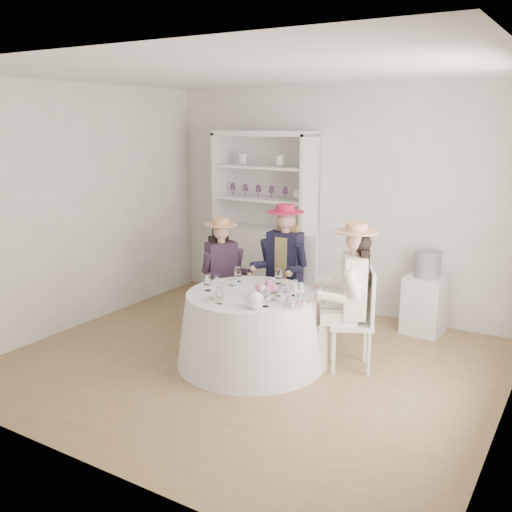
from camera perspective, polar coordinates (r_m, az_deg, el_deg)
The scene contains 22 objects.
ground at distance 5.64m, azimuth -0.54°, elevation -10.65°, with size 4.50×4.50×0.00m, color olive.
ceiling at distance 5.16m, azimuth -0.61°, elevation 17.88°, with size 4.50×4.50×0.00m, color white.
wall_back at distance 6.99m, azimuth 8.16°, elevation 5.48°, with size 4.50×4.50×0.00m, color silver.
wall_front at distance 3.73m, azimuth -17.04°, elevation -1.91°, with size 4.50×4.50×0.00m, color silver.
wall_left at distance 6.68m, azimuth -17.23°, elevation 4.66°, with size 4.50×4.50×0.00m, color silver.
tea_table at distance 5.52m, azimuth -0.52°, elevation -7.26°, with size 1.43×1.43×0.70m.
hutch at distance 7.27m, azimuth 0.96°, elevation 1.32°, with size 1.38×0.71×2.18m.
side_table at distance 6.57m, azimuth 16.51°, elevation -4.69°, with size 0.41×0.41×0.64m, color silver.
hatbox at distance 6.44m, azimuth 16.78°, elevation -0.77°, with size 0.29×0.29×0.29m, color black.
guest_left at distance 6.26m, azimuth -3.39°, elevation -1.23°, with size 0.55×0.51×1.27m.
guest_mid at distance 6.22m, azimuth 2.82°, elevation -0.48°, with size 0.52×0.54×1.42m.
guest_right at distance 5.33m, azimuth 9.52°, elevation -3.19°, with size 0.59×0.54×1.40m.
spare_chair at distance 6.48m, azimuth 4.75°, elevation -2.01°, with size 0.46×0.46×1.08m.
teacup_a at distance 5.62m, azimuth -2.29°, elevation -2.72°, with size 0.08×0.08×0.06m, color white.
teacup_b at distance 5.63m, azimuth 1.25°, elevation -2.70°, with size 0.07×0.07×0.06m, color white.
teacup_c at distance 5.42m, azimuth 2.66°, elevation -3.34°, with size 0.09×0.09×0.07m, color white.
flower_bowl at distance 5.25m, azimuth 1.30°, elevation -3.95°, with size 0.22×0.22×0.06m, color white.
flower_arrangement at distance 5.20m, azimuth 0.97°, elevation -3.31°, with size 0.20×0.21×0.08m.
table_teapot at distance 4.96m, azimuth -0.08°, elevation -4.47°, with size 0.22×0.16×0.17m.
sandwich_plate at distance 5.21m, azimuth -4.02°, elevation -4.26°, with size 0.23×0.23×0.05m.
cupcake_stand at distance 5.05m, azimuth 4.00°, elevation -4.14°, with size 0.21×0.21×0.20m.
stemware_set at distance 5.38m, azimuth -0.53°, elevation -2.97°, with size 0.87×0.91×0.15m.
Camera 1 is at (2.72, -4.37, 2.30)m, focal length 40.00 mm.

